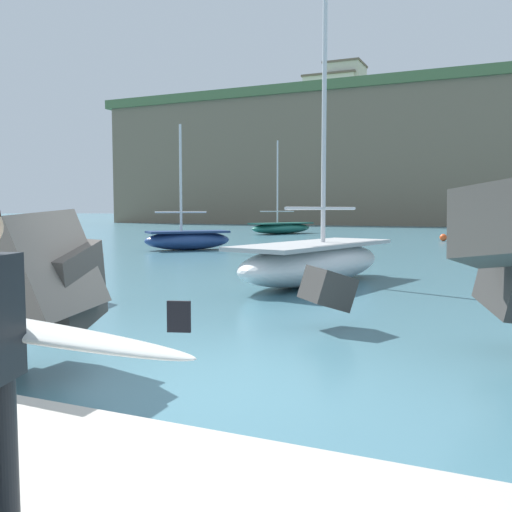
{
  "coord_description": "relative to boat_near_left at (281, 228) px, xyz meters",
  "views": [
    {
      "loc": [
        3.23,
        -5.59,
        1.95
      ],
      "look_at": [
        0.5,
        0.5,
        1.4
      ],
      "focal_mm": 40.01,
      "sensor_mm": 36.0,
      "label": 1
    }
  ],
  "objects": [
    {
      "name": "mooring_buoy_inner",
      "position": [
        13.02,
        -2.76,
        -0.28
      ],
      "size": [
        0.44,
        0.44,
        0.44
      ],
      "color": "yellow",
      "rests_on": "ground"
    },
    {
      "name": "headland_bluff",
      "position": [
        9.97,
        40.08,
        8.12
      ],
      "size": [
        92.38,
        32.18,
        17.2
      ],
      "color": "#756651",
      "rests_on": "ground"
    },
    {
      "name": "mooring_buoy_middle",
      "position": [
        12.76,
        -5.44,
        -0.28
      ],
      "size": [
        0.44,
        0.44,
        0.44
      ],
      "color": "#E54C1E",
      "rests_on": "ground"
    },
    {
      "name": "boat_near_right",
      "position": [
        2.41,
        -18.3,
        0.02
      ],
      "size": [
        4.05,
        4.12,
        5.91
      ],
      "color": "navy",
      "rests_on": "ground"
    },
    {
      "name": "boat_near_left",
      "position": [
        0.0,
        0.0,
        0.0
      ],
      "size": [
        4.17,
        6.38,
        7.24
      ],
      "color": "#1E6656",
      "rests_on": "ground"
    },
    {
      "name": "ground_plane",
      "position": [
        13.27,
        -36.2,
        -0.5
      ],
      "size": [
        400.0,
        400.0,
        0.0
      ],
      "primitive_type": "plane",
      "color": "#42707F"
    },
    {
      "name": "station_building_central",
      "position": [
        -8.95,
        44.7,
        19.14
      ],
      "size": [
        8.25,
        7.88,
        4.86
      ],
      "color": "silver",
      "rests_on": "headland_bluff"
    },
    {
      "name": "breakwater_jetty",
      "position": [
        9.13,
        -34.87,
        0.66
      ],
      "size": [
        33.26,
        6.01,
        2.92
      ],
      "color": "slate",
      "rests_on": "ground"
    },
    {
      "name": "boat_mid_right",
      "position": [
        11.86,
        -27.72,
        0.1
      ],
      "size": [
        3.24,
        6.24,
        7.48
      ],
      "color": "white",
      "rests_on": "ground"
    },
    {
      "name": "station_building_west",
      "position": [
        -7.18,
        44.12,
        20.02
      ],
      "size": [
        5.62,
        5.83,
        6.62
      ],
      "color": "beige",
      "rests_on": "headland_bluff"
    }
  ]
}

